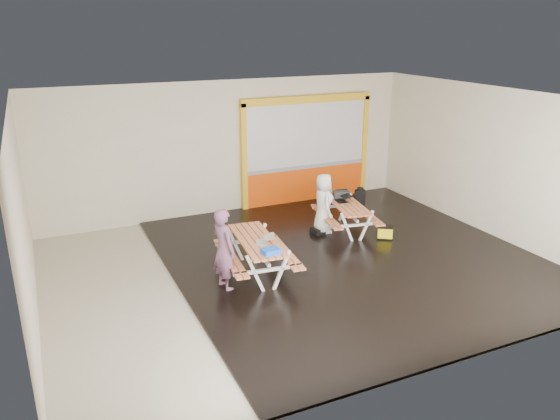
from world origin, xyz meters
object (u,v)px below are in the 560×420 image
toolbox (341,194)px  person_left (224,249)px  person_right (323,203)px  blue_pouch (271,251)px  fluke_bag (385,233)px  laptop_right (343,199)px  dark_case (320,230)px  picnic_table_right (346,210)px  picnic_table_left (257,248)px  laptop_left (264,240)px  backpack (360,196)px

toolbox → person_left: bearing=-151.3°
person_left → person_right: person_left is taller
blue_pouch → fluke_bag: blue_pouch is taller
person_right → laptop_right: person_right is taller
blue_pouch → fluke_bag: bearing=19.8°
person_right → dark_case: person_right is taller
person_left → picnic_table_right: bearing=-78.5°
picnic_table_left → laptop_left: size_ratio=4.76×
picnic_table_right → dark_case: 0.82m
laptop_right → person_right: bearing=-176.7°
laptop_left → laptop_right: bearing=31.7°
backpack → dark_case: 1.56m
picnic_table_right → person_left: bearing=-156.0°
laptop_left → toolbox: (2.93, 2.01, -0.02)m
person_right → blue_pouch: bearing=144.1°
picnic_table_left → toolbox: (3.00, 1.79, 0.22)m
dark_case → picnic_table_left: bearing=-147.1°
person_left → blue_pouch: bearing=-134.7°
fluke_bag → toolbox: bearing=108.7°
picnic_table_left → laptop_right: (2.89, 1.52, 0.18)m
picnic_table_left → fluke_bag: bearing=8.1°
toolbox → backpack: size_ratio=0.96×
person_right → laptop_left: 2.84m
person_right → picnic_table_right: bearing=-92.9°
laptop_left → dark_case: (2.14, 1.66, -0.72)m
picnic_table_right → toolbox: toolbox is taller
person_left → laptop_left: bearing=-98.6°
picnic_table_right → fluke_bag: (0.55, -0.87, -0.37)m
person_right → laptop_left: bearing=137.6°
laptop_right → dark_case: size_ratio=1.07×
laptop_right → backpack: 0.80m
picnic_table_right → dark_case: picnic_table_right is taller
blue_pouch → picnic_table_right: bearing=35.9°
blue_pouch → toolbox: size_ratio=0.78×
laptop_left → fluke_bag: laptop_left is taller
fluke_bag → person_left: bearing=-169.6°
blue_pouch → toolbox: (3.03, 2.55, -0.01)m
person_right → blue_pouch: (-2.36, -2.25, 0.07)m
person_right → backpack: 1.33m
fluke_bag → picnic_table_right: bearing=122.4°
backpack → fluke_bag: (-0.16, -1.38, -0.48)m
person_left → blue_pouch: size_ratio=4.91×
picnic_table_left → picnic_table_right: size_ratio=1.03×
picnic_table_right → person_right: bearing=166.6°
backpack → fluke_bag: size_ratio=1.04×
toolbox → blue_pouch: bearing=-139.9°
picnic_table_left → person_right: size_ratio=1.46×
person_right → toolbox: size_ratio=3.42×
person_right → laptop_left: (-2.26, -1.71, 0.07)m
laptop_left → dark_case: bearing=37.7°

